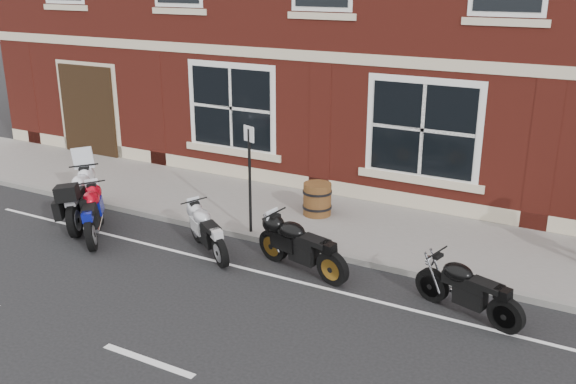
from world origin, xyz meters
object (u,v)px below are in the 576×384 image
moto_naked_black (467,286)px  barrel_planter (317,199)px  moto_sport_silver (209,229)px  parking_sign (250,172)px  moto_sport_black (301,244)px  moto_sport_red (95,212)px  moto_touring_silver (85,195)px

moto_naked_black → barrel_planter: (-3.96, 2.63, -0.02)m
moto_naked_black → moto_sport_silver: bearing=108.6°
moto_naked_black → parking_sign: parking_sign is taller
moto_sport_silver → moto_sport_black: bearing=-51.3°
moto_sport_red → moto_sport_black: (4.52, 0.56, 0.01)m
moto_sport_red → parking_sign: 3.34m
moto_sport_silver → moto_naked_black: 5.02m
moto_touring_silver → parking_sign: size_ratio=0.90×
moto_sport_red → parking_sign: parking_sign is taller
moto_sport_black → moto_sport_red: bearing=112.0°
moto_sport_black → moto_sport_silver: 1.97m
moto_touring_silver → moto_sport_black: moto_touring_silver is taller
barrel_planter → parking_sign: bearing=-116.2°
barrel_planter → moto_sport_silver: bearing=-111.9°
moto_touring_silver → parking_sign: 3.87m
barrel_planter → moto_touring_silver: bearing=-150.0°
moto_sport_silver → moto_sport_red: bearing=134.2°
moto_sport_silver → moto_touring_silver: bearing=123.5°
parking_sign → moto_sport_red: bearing=-130.5°
barrel_planter → parking_sign: (-0.77, -1.56, 0.93)m
moto_sport_red → barrel_planter: 4.73m
moto_touring_silver → moto_sport_red: 0.95m
moto_sport_red → moto_sport_black: bearing=-32.1°
moto_touring_silver → barrel_planter: (4.42, 2.55, -0.13)m
moto_sport_silver → parking_sign: size_ratio=0.74×
moto_sport_black → moto_sport_silver: (-1.97, -0.14, -0.05)m
moto_touring_silver → moto_sport_silver: moto_touring_silver is taller
moto_sport_red → parking_sign: size_ratio=0.75×
barrel_planter → parking_sign: parking_sign is taller
barrel_planter → moto_sport_red: bearing=-139.8°
moto_sport_red → barrel_planter: (3.61, 3.05, -0.05)m
moto_touring_silver → moto_sport_silver: (3.36, -0.07, -0.12)m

